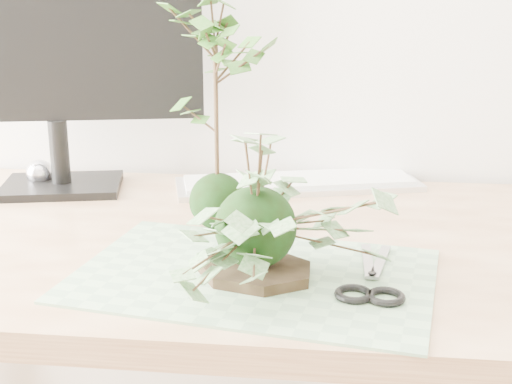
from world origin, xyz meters
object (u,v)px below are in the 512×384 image
maple_kokedama (215,62)px  keyboard (298,183)px  monitor (52,41)px  desk (275,288)px  ivy_kokedama (256,190)px

maple_kokedama → keyboard: size_ratio=0.78×
maple_kokedama → monitor: size_ratio=0.70×
desk → maple_kokedama: size_ratio=4.17×
ivy_kokedama → keyboard: 0.46m
ivy_kokedama → maple_kokedama: size_ratio=0.81×
ivy_kokedama → maple_kokedama: maple_kokedama is taller
desk → keyboard: keyboard is taller
desk → maple_kokedama: (-0.10, 0.03, 0.36)m
maple_kokedama → monitor: monitor is taller
ivy_kokedama → monitor: size_ratio=0.57×
desk → ivy_kokedama: bearing=-94.2°
ivy_kokedama → desk: bearing=85.8°
ivy_kokedama → keyboard: (0.03, 0.45, -0.12)m
ivy_kokedama → monitor: monitor is taller
desk → ivy_kokedama: 0.27m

